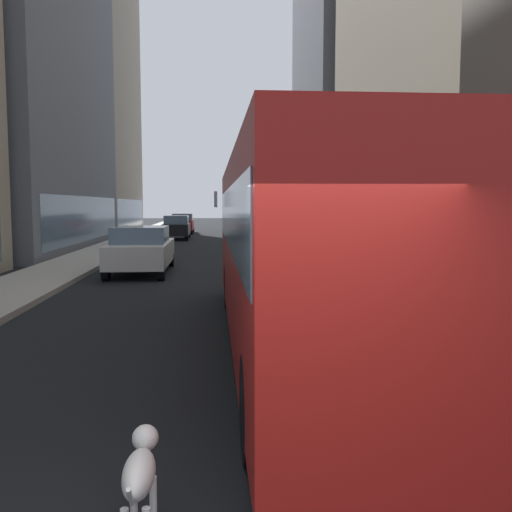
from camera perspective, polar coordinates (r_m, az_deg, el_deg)
name	(u,v)px	position (r m, az deg, el deg)	size (l,w,h in m)	color
ground_plane	(218,240)	(37.84, -3.89, 1.67)	(120.00, 120.00, 0.00)	black
sidewalk_left	(132,239)	(38.21, -12.47, 1.70)	(2.40, 110.00, 0.15)	#ADA89E
sidewalk_right	(302,238)	(38.31, 4.67, 1.82)	(2.40, 110.00, 0.15)	#9E9991
building_right_far	(368,64)	(47.38, 11.28, 18.59)	(9.94, 14.46, 26.74)	slate
transit_bus	(306,241)	(9.29, 5.08, 1.58)	(2.78, 11.53, 3.05)	red
car_black_suv	(177,227)	(38.55, -8.08, 2.92)	(1.71, 4.22, 1.62)	black
car_white_van	(141,249)	(19.71, -11.59, 0.67)	(1.93, 4.79, 1.62)	silver
car_yellow_taxi	(255,225)	(42.00, -0.12, 3.16)	(1.85, 4.76, 1.62)	yellow
car_red_coupe	(183,223)	(46.42, -7.46, 3.32)	(1.73, 4.53, 1.62)	red
dalmatian_dog	(140,471)	(4.27, -11.70, -20.68)	(0.22, 0.96, 0.72)	white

